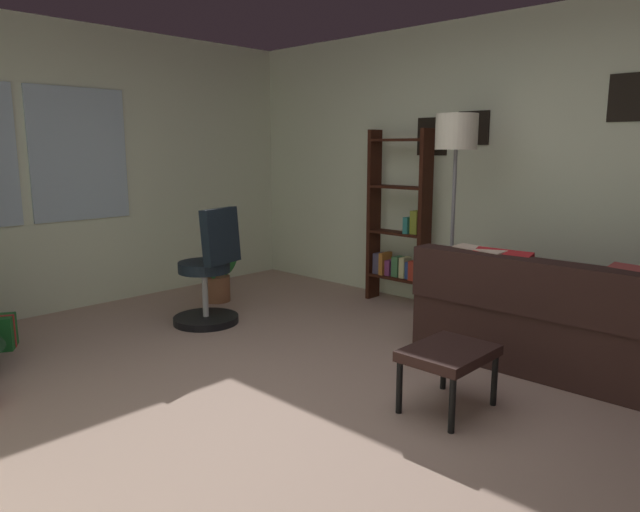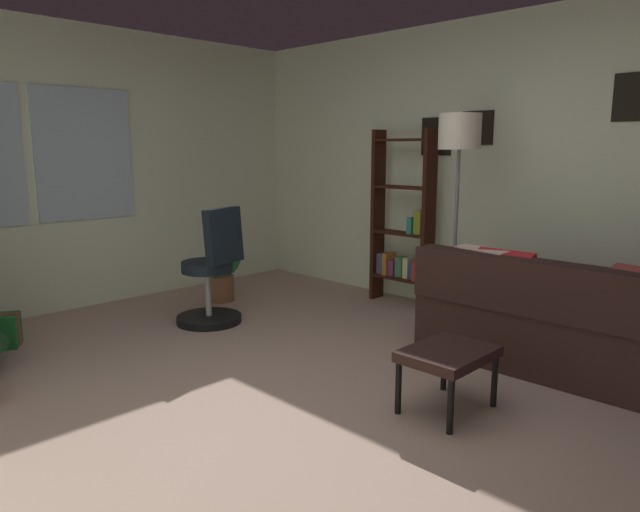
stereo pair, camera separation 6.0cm
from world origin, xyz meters
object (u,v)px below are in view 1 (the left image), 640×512
Objects in this scene: couch at (572,323)px; footstool at (449,357)px; bookshelf at (399,228)px; floor_lamp at (456,150)px; office_chair at (209,278)px; potted_plant at (218,274)px.

couch reaches higher than footstool.
bookshelf is at bearing 75.25° from couch.
floor_lamp is at bearing 83.42° from couch.
bookshelf is (1.68, -0.75, 0.33)m from office_chair.
office_chair is at bearing -131.53° from potted_plant.
potted_plant is at bearing 102.35° from couch.
potted_plant is (0.54, 2.94, -0.04)m from footstool.
footstool is 2.99m from potted_plant.
couch reaches higher than potted_plant.
office_chair reaches higher than couch.
couch is 1.75× the size of office_chair.
office_chair is (-1.20, 2.60, 0.11)m from couch.
potted_plant is (0.50, 0.57, -0.13)m from office_chair.
footstool is 2.37m from office_chair.
office_chair is 0.77m from potted_plant.
floor_lamp is 2.57m from potted_plant.
bookshelf is at bearing 65.41° from floor_lamp.
office_chair is 2.30m from floor_lamp.
potted_plant is (-1.18, 1.32, -0.46)m from bookshelf.
bookshelf is at bearing 43.19° from footstool.
potted_plant reaches higher than footstool.
potted_plant is (-0.81, 2.12, -1.21)m from floor_lamp.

